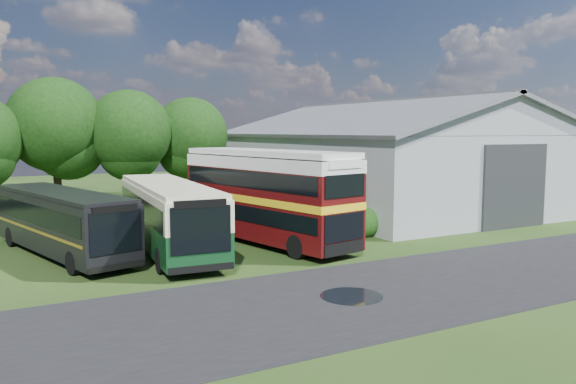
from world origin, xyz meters
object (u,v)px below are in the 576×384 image
bus_maroon_double (267,197)px  bus_dark_single (62,221)px  storage_shed (387,152)px  bus_green_single (168,215)px

bus_maroon_double → bus_dark_single: 9.86m
bus_maroon_double → bus_dark_single: bearing=157.6°
storage_shed → bus_maroon_double: size_ratio=2.15×
storage_shed → bus_green_single: (-19.94, -8.56, -2.41)m
bus_green_single → bus_maroon_double: bus_maroon_double is taller
bus_green_single → bus_maroon_double: size_ratio=1.05×
bus_maroon_double → bus_dark_single: size_ratio=1.03×
bus_green_single → bus_dark_single: size_ratio=1.08×
bus_dark_single → storage_shed: bearing=1.8°
storage_shed → bus_dark_single: 25.72m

